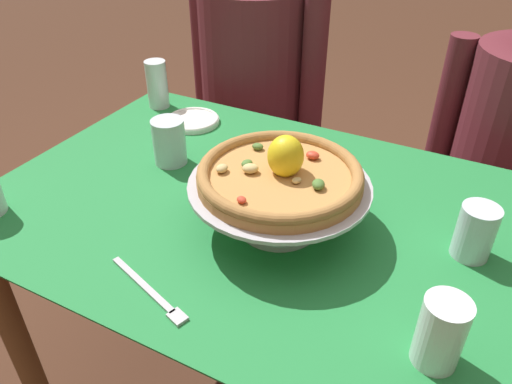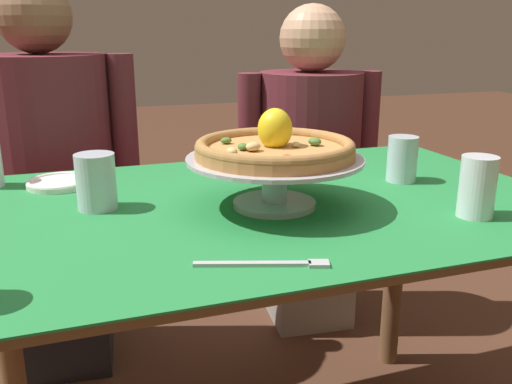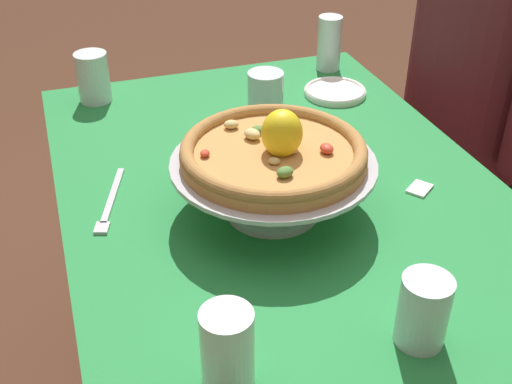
{
  "view_description": "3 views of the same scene",
  "coord_description": "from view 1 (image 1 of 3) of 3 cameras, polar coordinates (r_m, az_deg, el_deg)",
  "views": [
    {
      "loc": [
        0.34,
        -0.77,
        1.34
      ],
      "look_at": [
        -0.04,
        -0.05,
        0.78
      ],
      "focal_mm": 34.53,
      "sensor_mm": 36.0,
      "label": 1
    },
    {
      "loc": [
        -0.38,
        -1.05,
        1.06
      ],
      "look_at": [
        -0.02,
        -0.01,
        0.74
      ],
      "focal_mm": 38.65,
      "sensor_mm": 36.0,
      "label": 2
    },
    {
      "loc": [
        0.92,
        -0.38,
        1.39
      ],
      "look_at": [
        0.02,
        -0.08,
        0.77
      ],
      "focal_mm": 45.8,
      "sensor_mm": 36.0,
      "label": 3
    }
  ],
  "objects": [
    {
      "name": "water_glass_side_left",
      "position": [
        1.21,
        -9.99,
        5.51
      ],
      "size": [
        0.08,
        0.08,
        0.11
      ],
      "color": "silver",
      "rests_on": "dining_table"
    },
    {
      "name": "diner_right",
      "position": [
        1.68,
        27.47,
        2.61
      ],
      "size": [
        0.52,
        0.39,
        1.15
      ],
      "color": "gray",
      "rests_on": "ground"
    },
    {
      "name": "dining_table",
      "position": [
        1.12,
        2.87,
        -6.7
      ],
      "size": [
        1.3,
        0.82,
        0.71
      ],
      "color": "brown",
      "rests_on": "ground"
    },
    {
      "name": "sugar_packet",
      "position": [
        1.23,
        9.36,
        3.36
      ],
      "size": [
        0.06,
        0.06,
        0.0
      ],
      "primitive_type": "cube",
      "rotation": [
        0.0,
        0.0,
        2.21
      ],
      "color": "white",
      "rests_on": "dining_table"
    },
    {
      "name": "pizza",
      "position": [
        0.94,
        2.82,
        2.14
      ],
      "size": [
        0.32,
        0.32,
        0.1
      ],
      "color": "#BC8447",
      "rests_on": "pizza_stand"
    },
    {
      "name": "diner_left",
      "position": [
        1.82,
        -0.14,
        10.46
      ],
      "size": [
        0.53,
        0.41,
        1.21
      ],
      "color": "black",
      "rests_on": "ground"
    },
    {
      "name": "side_plate",
      "position": [
        1.42,
        -7.33,
        8.27
      ],
      "size": [
        0.15,
        0.15,
        0.02
      ],
      "color": "white",
      "rests_on": "dining_table"
    },
    {
      "name": "water_glass_back_left",
      "position": [
        1.52,
        -11.34,
        11.79
      ],
      "size": [
        0.06,
        0.06,
        0.14
      ],
      "color": "white",
      "rests_on": "dining_table"
    },
    {
      "name": "dinner_fork",
      "position": [
        0.89,
        -12.05,
        -11.3
      ],
      "size": [
        0.2,
        0.08,
        0.01
      ],
      "color": "#B7B7C1",
      "rests_on": "dining_table"
    },
    {
      "name": "pizza_stand",
      "position": [
        0.97,
        2.7,
        -0.46
      ],
      "size": [
        0.36,
        0.36,
        0.1
      ],
      "color": "#B7B7C1",
      "rests_on": "dining_table"
    },
    {
      "name": "water_glass_front_right",
      "position": [
        0.79,
        20.49,
        -15.38
      ],
      "size": [
        0.07,
        0.07,
        0.12
      ],
      "color": "white",
      "rests_on": "dining_table"
    },
    {
      "name": "water_glass_side_right",
      "position": [
        1.0,
        23.98,
        -4.52
      ],
      "size": [
        0.07,
        0.07,
        0.11
      ],
      "color": "silver",
      "rests_on": "dining_table"
    }
  ]
}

